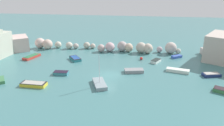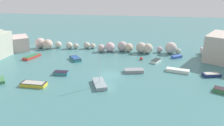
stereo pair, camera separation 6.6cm
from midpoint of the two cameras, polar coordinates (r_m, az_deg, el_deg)
name	(u,v)px [view 1 (the left image)]	position (r m, az deg, el deg)	size (l,w,h in m)	color
cove_water	(109,75)	(38.88, -0.87, -3.29)	(160.00, 160.00, 0.00)	#42797B
rock_breakwater	(108,46)	(52.99, -1.04, 4.43)	(36.51, 4.04, 2.72)	#C4ADA3
channel_buoy	(141,58)	(47.17, 7.74, 1.21)	(0.65, 0.65, 0.65)	red
moored_boat_0	(100,84)	(34.99, -3.37, -5.50)	(3.20, 4.52, 5.29)	#83959C
moored_boat_1	(75,59)	(47.36, -9.76, 1.18)	(3.32, 3.64, 0.63)	teal
moored_boat_2	(134,71)	(40.32, 5.78, -2.05)	(3.75, 2.23, 0.60)	gray
moored_boat_3	(1,80)	(40.92, -27.46, -4.05)	(2.49, 2.79, 0.53)	#3C7B49
moored_boat_4	(61,73)	(40.21, -13.41, -2.59)	(2.65, 1.44, 0.60)	teal
moored_boat_5	(177,57)	(50.28, 16.74, 1.64)	(2.55, 2.26, 0.53)	#3A5BBC
moored_boat_6	(178,71)	(42.07, 16.98, -1.92)	(4.34, 2.18, 0.59)	white
moored_boat_7	(34,84)	(37.03, -20.10, -5.28)	(4.12, 1.63, 0.62)	gold
moored_boat_9	(211,75)	(42.28, 24.81, -2.83)	(3.31, 2.09, 0.61)	navy
moored_boat_10	(32,57)	(51.25, -20.53, 1.57)	(2.65, 4.42, 0.58)	#C1372D
moored_boat_11	(156,61)	(46.18, 11.53, 0.54)	(2.29, 2.69, 0.61)	white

